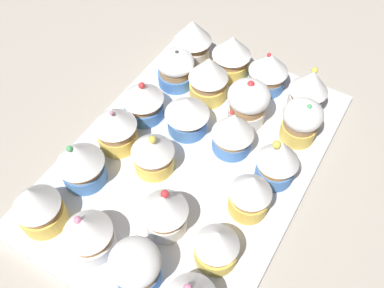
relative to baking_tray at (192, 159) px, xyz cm
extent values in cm
cube|color=#B2A899|center=(0.00, 0.00, -2.10)|extent=(180.00, 180.00, 3.00)
cube|color=silver|center=(0.00, 0.00, 0.00)|extent=(47.08, 32.71, 1.20)
sphere|color=pink|center=(-18.47, -10.59, 7.78)|extent=(0.93, 0.93, 0.93)
cylinder|color=#EFC651|center=(-11.45, -10.26, 1.79)|extent=(5.34, 5.34, 2.38)
cylinder|color=#AD7F51|center=(-11.45, -10.26, 3.61)|extent=(4.73, 4.73, 1.26)
cone|color=white|center=(-11.45, -10.26, 5.83)|extent=(5.38, 5.38, 3.18)
cylinder|color=#EFC651|center=(-3.36, -10.61, 2.00)|extent=(5.26, 5.26, 2.80)
cylinder|color=#AD7F51|center=(-3.36, -10.61, 4.02)|extent=(4.75, 4.75, 1.24)
cone|color=white|center=(-3.36, -10.61, 6.37)|extent=(5.52, 5.52, 3.46)
cylinder|color=#477AC6|center=(2.89, -11.55, 1.83)|extent=(5.28, 5.28, 2.46)
cylinder|color=#AD7F51|center=(2.89, -11.55, 3.79)|extent=(4.78, 4.78, 1.46)
cone|color=white|center=(2.89, -11.55, 6.51)|extent=(5.79, 5.79, 3.98)
sphere|color=#EAD64C|center=(2.36, -10.98, 8.33)|extent=(1.13, 1.13, 1.13)
cylinder|color=#EFC651|center=(11.25, -11.55, 1.97)|extent=(5.22, 5.22, 2.74)
cylinder|color=#AD7F51|center=(11.25, -11.55, 3.85)|extent=(4.85, 4.85, 1.03)
ellipsoid|color=white|center=(11.25, -11.55, 5.59)|extent=(5.76, 5.76, 4.07)
sphere|color=#4CB266|center=(11.20, -12.04, 7.51)|extent=(0.77, 0.77, 0.77)
cylinder|color=white|center=(17.20, -10.23, 1.96)|extent=(5.30, 5.30, 2.72)
cylinder|color=#AD7F51|center=(17.20, -10.23, 3.93)|extent=(4.93, 4.93, 1.23)
cone|color=white|center=(17.20, -10.23, 6.44)|extent=(5.92, 5.92, 3.79)
sphere|color=#EAD64C|center=(17.67, -10.17, 8.19)|extent=(1.00, 1.00, 1.00)
cylinder|color=#477AC6|center=(-18.50, -3.73, 1.82)|extent=(5.37, 5.37, 2.43)
cylinder|color=#AD7F51|center=(-18.50, -3.73, 3.72)|extent=(5.12, 5.12, 1.37)
ellipsoid|color=white|center=(-18.50, -3.73, 5.70)|extent=(5.96, 5.96, 4.32)
cylinder|color=white|center=(-11.13, -2.76, 1.97)|extent=(5.39, 5.39, 2.74)
cylinder|color=#AD7F51|center=(-11.13, -2.76, 4.11)|extent=(5.03, 5.03, 1.54)
cone|color=white|center=(-11.13, -2.76, 6.45)|extent=(5.94, 5.94, 3.16)
sphere|color=red|center=(-10.61, -2.67, 7.88)|extent=(1.03, 1.03, 1.03)
cylinder|color=#477AC6|center=(4.41, -4.10, 1.77)|extent=(5.68, 5.68, 2.34)
cylinder|color=#AD7F51|center=(4.41, -4.10, 3.44)|extent=(5.42, 5.42, 1.01)
cone|color=white|center=(4.41, -4.10, 5.91)|extent=(6.11, 6.11, 3.93)
sphere|color=red|center=(4.62, -3.50, 7.78)|extent=(0.63, 0.63, 0.63)
cylinder|color=white|center=(10.27, -3.50, 1.97)|extent=(5.66, 5.66, 2.75)
cylinder|color=#AD7F51|center=(10.27, -3.50, 3.97)|extent=(5.35, 5.35, 1.25)
ellipsoid|color=white|center=(10.27, -3.50, 5.88)|extent=(6.32, 6.32, 4.27)
sphere|color=red|center=(10.62, -3.38, 7.85)|extent=(1.11, 1.11, 1.11)
cylinder|color=#477AC6|center=(18.33, -3.16, 1.72)|extent=(5.88, 5.88, 2.23)
cylinder|color=#AD7F51|center=(18.33, -3.16, 3.52)|extent=(5.60, 5.60, 1.36)
cone|color=white|center=(18.33, -3.16, 5.85)|extent=(6.30, 6.30, 3.30)
sphere|color=red|center=(18.21, -2.81, 7.40)|extent=(0.66, 0.66, 0.66)
cylinder|color=white|center=(-18.06, 3.57, 1.86)|extent=(5.91, 5.91, 2.51)
cylinder|color=#AD7F51|center=(-18.06, 3.57, 3.80)|extent=(5.32, 5.32, 1.37)
cone|color=white|center=(-18.06, 3.57, 6.00)|extent=(6.02, 6.02, 3.04)
sphere|color=pink|center=(-18.25, 4.12, 7.38)|extent=(0.88, 0.88, 0.88)
cylinder|color=#EFC651|center=(-4.22, 3.70, 1.88)|extent=(5.65, 5.65, 2.56)
cylinder|color=#AD7F51|center=(-4.22, 3.70, 3.74)|extent=(5.38, 5.38, 1.16)
cone|color=white|center=(-4.22, 3.70, 5.93)|extent=(5.99, 5.99, 3.24)
sphere|color=#EAD64C|center=(-4.44, 3.31, 7.39)|extent=(1.06, 1.06, 1.06)
cylinder|color=#477AC6|center=(4.08, 3.28, 1.85)|extent=(5.94, 5.94, 2.51)
cylinder|color=#AD7F51|center=(4.08, 3.28, 3.62)|extent=(5.47, 5.47, 1.03)
cone|color=white|center=(4.08, 3.28, 5.66)|extent=(6.63, 6.63, 3.05)
cylinder|color=#EFC651|center=(11.58, 3.99, 1.98)|extent=(5.95, 5.95, 2.76)
cylinder|color=#AD7F51|center=(11.58, 3.99, 4.09)|extent=(5.41, 5.41, 1.46)
cone|color=white|center=(11.58, 3.99, 6.75)|extent=(6.21, 6.21, 3.86)
cylinder|color=#EFC651|center=(18.19, 3.43, 1.94)|extent=(5.95, 5.95, 2.67)
cylinder|color=#AD7F51|center=(18.19, 3.43, 3.98)|extent=(5.46, 5.46, 1.42)
cone|color=white|center=(18.19, 3.43, 6.48)|extent=(6.37, 6.37, 3.57)
cylinder|color=#EFC651|center=(-18.54, 11.17, 1.99)|extent=(5.93, 5.93, 2.79)
cylinder|color=#AD7F51|center=(-18.54, 11.17, 4.02)|extent=(5.35, 5.35, 1.27)
cone|color=white|center=(-18.54, 11.17, 6.51)|extent=(5.97, 5.97, 3.69)
cylinder|color=#477AC6|center=(-10.79, 10.81, 1.88)|extent=(5.99, 5.99, 2.57)
cylinder|color=#AD7F51|center=(-10.79, 10.81, 3.86)|extent=(5.43, 5.43, 1.38)
cone|color=white|center=(-10.79, 10.81, 6.28)|extent=(6.48, 6.48, 3.47)
sphere|color=#4CB266|center=(-11.32, 11.19, 7.89)|extent=(0.82, 0.82, 0.82)
cylinder|color=#EFC651|center=(-3.55, 10.49, 1.98)|extent=(5.77, 5.77, 2.76)
cylinder|color=#AD7F51|center=(-3.55, 10.49, 4.13)|extent=(5.41, 5.41, 1.53)
cone|color=white|center=(-3.55, 10.49, 6.56)|extent=(6.18, 6.18, 3.33)
sphere|color=pink|center=(-4.03, 10.15, 8.13)|extent=(0.63, 0.63, 0.63)
cylinder|color=#477AC6|center=(3.10, 10.50, 1.76)|extent=(6.07, 6.07, 2.32)
cylinder|color=#AD7F51|center=(3.10, 10.50, 3.57)|extent=(5.38, 5.38, 1.31)
cone|color=white|center=(3.10, 10.50, 5.75)|extent=(6.39, 6.39, 3.04)
sphere|color=red|center=(3.03, 10.29, 7.12)|extent=(0.97, 0.97, 0.97)
cylinder|color=#477AC6|center=(11.57, 10.00, 1.78)|extent=(5.91, 5.91, 2.35)
cylinder|color=#AD7F51|center=(11.57, 10.00, 3.50)|extent=(5.32, 5.32, 1.10)
ellipsoid|color=white|center=(11.57, 10.00, 5.08)|extent=(6.03, 6.03, 3.41)
sphere|color=#333338|center=(12.10, 10.01, 6.69)|extent=(0.66, 0.66, 0.66)
cylinder|color=white|center=(18.04, 10.70, 1.95)|extent=(5.81, 5.81, 2.70)
cylinder|color=#AD7F51|center=(18.04, 10.70, 3.99)|extent=(5.17, 5.17, 1.38)
cone|color=white|center=(18.04, 10.70, 6.61)|extent=(6.45, 6.45, 3.85)
camera|label=1|loc=(-29.79, -17.88, 50.16)|focal=38.96mm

